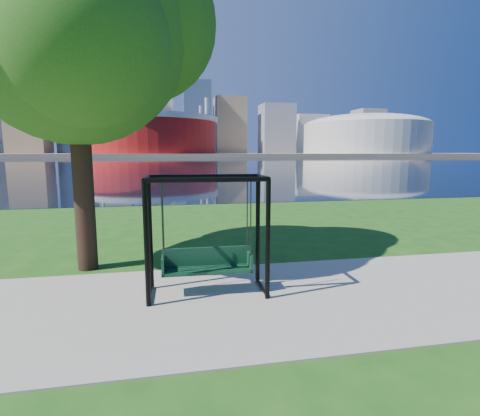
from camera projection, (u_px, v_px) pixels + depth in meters
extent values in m
plane|color=#1E5114|center=(239.00, 291.00, 7.02)|extent=(900.00, 900.00, 0.00)
cube|color=#9E937F|center=(245.00, 301.00, 6.53)|extent=(120.00, 4.00, 0.03)
cube|color=black|center=(170.00, 162.00, 106.00)|extent=(900.00, 180.00, 0.02)
cube|color=#937F60|center=(167.00, 155.00, 303.82)|extent=(900.00, 228.00, 2.00)
cylinder|color=maroon|center=(151.00, 136.00, 231.24)|extent=(80.00, 80.00, 22.00)
cylinder|color=silver|center=(150.00, 120.00, 229.85)|extent=(83.00, 83.00, 3.00)
cylinder|color=silver|center=(201.00, 130.00, 255.26)|extent=(2.00, 2.00, 32.00)
cylinder|color=silver|center=(99.00, 129.00, 242.63)|extent=(2.00, 2.00, 32.00)
cylinder|color=silver|center=(88.00, 124.00, 205.76)|extent=(2.00, 2.00, 32.00)
cylinder|color=silver|center=(207.00, 126.00, 218.38)|extent=(2.00, 2.00, 32.00)
cylinder|color=beige|center=(365.00, 139.00, 259.19)|extent=(84.00, 84.00, 20.00)
ellipsoid|color=beige|center=(366.00, 126.00, 257.87)|extent=(84.00, 84.00, 15.12)
cube|color=#998466|center=(26.00, 92.00, 272.22)|extent=(26.00, 26.00, 88.00)
cube|color=slate|center=(77.00, 94.00, 301.72)|extent=(30.00, 24.00, 95.00)
cube|color=gray|center=(113.00, 106.00, 289.75)|extent=(24.00, 24.00, 72.00)
cube|color=silver|center=(154.00, 107.00, 324.03)|extent=(32.00, 28.00, 80.00)
cube|color=slate|center=(197.00, 118.00, 308.09)|extent=(22.00, 22.00, 58.00)
cube|color=#998466|center=(230.00, 126.00, 329.14)|extent=(26.00, 26.00, 48.00)
cube|color=gray|center=(277.00, 129.00, 327.54)|extent=(28.00, 24.00, 42.00)
cube|color=silver|center=(309.00, 134.00, 359.91)|extent=(30.00, 26.00, 36.00)
cube|color=gray|center=(367.00, 132.00, 349.80)|extent=(24.00, 24.00, 40.00)
cube|color=#998466|center=(396.00, 137.00, 372.61)|extent=(26.00, 26.00, 32.00)
sphere|color=#998466|center=(20.00, 23.00, 265.25)|extent=(10.00, 10.00, 10.00)
cylinder|color=black|center=(146.00, 246.00, 6.12)|extent=(0.09, 0.09, 2.14)
cylinder|color=black|center=(268.00, 241.00, 6.45)|extent=(0.09, 0.09, 2.14)
cylinder|color=black|center=(150.00, 235.00, 6.94)|extent=(0.09, 0.09, 2.14)
cylinder|color=black|center=(258.00, 231.00, 7.27)|extent=(0.09, 0.09, 2.14)
cylinder|color=black|center=(208.00, 180.00, 6.13)|extent=(2.04, 0.15, 0.08)
cylinder|color=black|center=(204.00, 177.00, 6.94)|extent=(2.04, 0.15, 0.08)
cylinder|color=black|center=(146.00, 179.00, 6.37)|extent=(0.11, 0.84, 0.08)
cylinder|color=black|center=(150.00, 294.00, 6.67)|extent=(0.09, 0.84, 0.07)
cylinder|color=black|center=(263.00, 177.00, 6.70)|extent=(0.11, 0.84, 0.08)
cylinder|color=black|center=(262.00, 287.00, 7.00)|extent=(0.09, 0.84, 0.07)
cube|color=#0E311D|center=(207.00, 270.00, 6.78)|extent=(1.64, 0.47, 0.06)
cube|color=#0E311D|center=(206.00, 257.00, 6.93)|extent=(1.63, 0.10, 0.35)
cube|color=#0E311D|center=(163.00, 265.00, 6.64)|extent=(0.06, 0.42, 0.32)
cube|color=#0E311D|center=(250.00, 261.00, 6.89)|extent=(0.06, 0.42, 0.32)
cylinder|color=#2B2B2F|center=(162.00, 222.00, 6.35)|extent=(0.02, 0.02, 1.35)
cylinder|color=#2B2B2F|center=(251.00, 219.00, 6.60)|extent=(0.02, 0.02, 1.35)
cylinder|color=#2B2B2F|center=(163.00, 218.00, 6.69)|extent=(0.02, 0.02, 1.35)
cylinder|color=#2B2B2F|center=(247.00, 216.00, 6.93)|extent=(0.02, 0.02, 1.35)
cylinder|color=black|center=(83.00, 173.00, 8.08)|extent=(0.43, 0.43, 4.28)
sphere|color=#295117|center=(74.00, 30.00, 7.65)|extent=(4.67, 4.67, 4.67)
sphere|color=#295117|center=(139.00, 24.00, 8.40)|extent=(3.50, 3.50, 3.50)
sphere|color=#295117|center=(2.00, 9.00, 7.02)|extent=(3.70, 3.70, 3.70)
sphere|color=#295117|center=(84.00, 41.00, 6.76)|extent=(3.11, 3.11, 3.11)
sphere|color=#295117|center=(57.00, 9.00, 8.56)|extent=(3.31, 3.31, 3.31)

